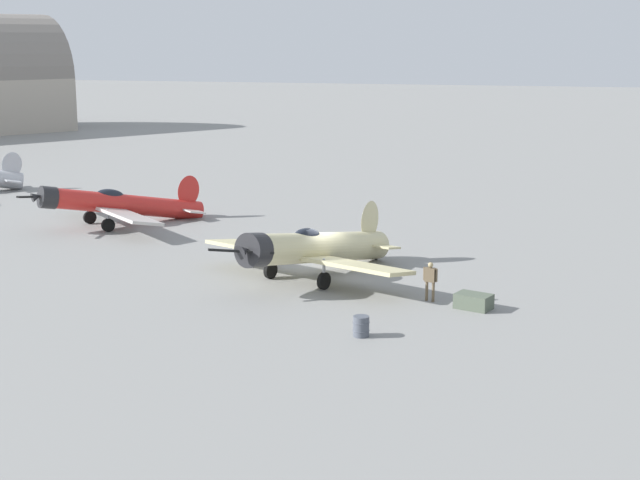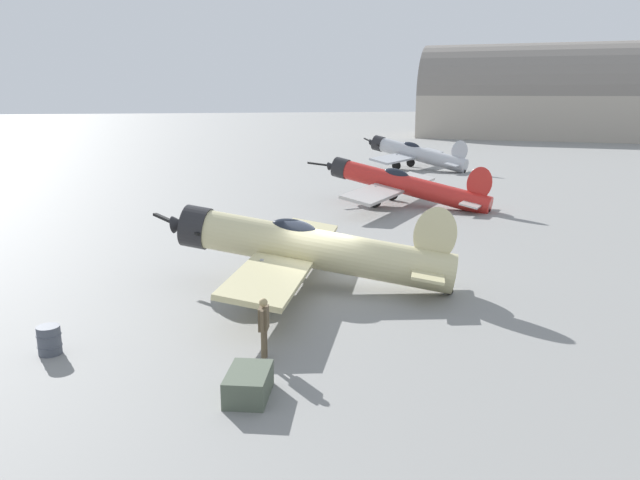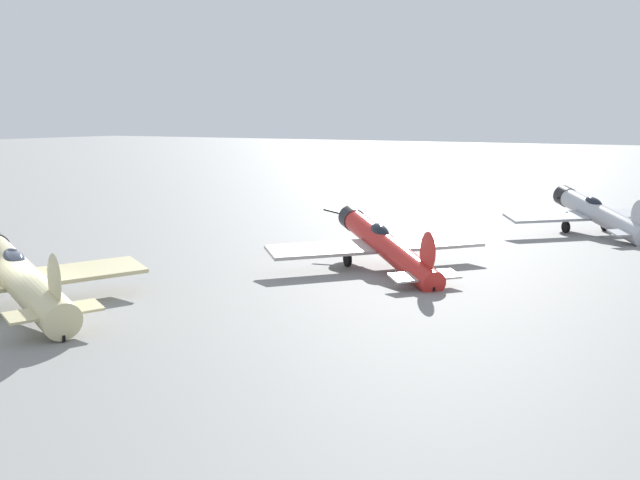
% 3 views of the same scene
% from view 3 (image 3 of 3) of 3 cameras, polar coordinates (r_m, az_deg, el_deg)
% --- Properties ---
extents(ground_plane, '(400.00, 400.00, 0.00)m').
position_cam_3_polar(ground_plane, '(32.29, -21.98, -5.38)').
color(ground_plane, gray).
extents(airplane_foreground, '(11.05, 10.76, 3.24)m').
position_cam_3_polar(airplane_foreground, '(32.44, -22.40, -2.65)').
color(airplane_foreground, beige).
rests_on(airplane_foreground, ground_plane).
extents(airplane_mid_apron, '(10.57, 10.52, 3.10)m').
position_cam_3_polar(airplane_mid_apron, '(38.56, 4.95, -0.35)').
color(airplane_mid_apron, red).
rests_on(airplane_mid_apron, ground_plane).
extents(airplane_far_line, '(10.08, 10.11, 3.08)m').
position_cam_3_polar(airplane_far_line, '(53.18, 20.68, 1.97)').
color(airplane_far_line, '#B7BABF').
rests_on(airplane_far_line, ground_plane).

